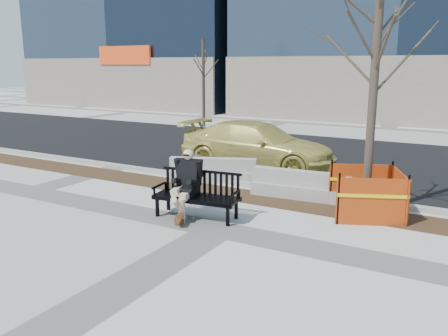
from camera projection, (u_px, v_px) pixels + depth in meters
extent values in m
plane|color=beige|center=(219.00, 229.00, 10.08)|extent=(120.00, 120.00, 0.00)
cube|color=#47301C|center=(268.00, 199.00, 12.28)|extent=(40.00, 1.20, 0.02)
cube|color=black|center=(335.00, 159.00, 17.53)|extent=(60.00, 10.40, 0.01)
cube|color=#9E9B93|center=(282.00, 189.00, 13.07)|extent=(60.00, 0.25, 0.12)
imported|color=#D2C25B|center=(257.00, 168.00, 16.10)|extent=(5.47, 2.28, 1.58)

